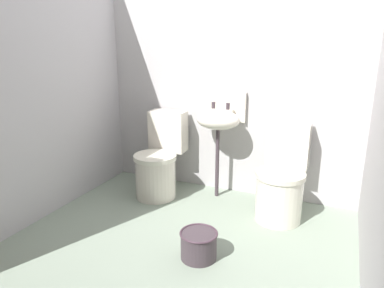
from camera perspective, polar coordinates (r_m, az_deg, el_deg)
ground_plane at (r=2.75m, az=-2.45°, el=-16.57°), size 2.85×2.67×0.08m
wall_back at (r=3.44m, az=6.08°, el=10.16°), size 2.85×0.10×2.18m
wall_left at (r=3.18m, az=-23.30°, el=8.47°), size 0.10×2.47×2.18m
toilet_left at (r=3.46m, az=-5.21°, el=-2.87°), size 0.42×0.60×0.78m
toilet_right at (r=3.10m, az=14.10°, el=-5.58°), size 0.40×0.59×0.78m
sink at (r=3.30m, az=4.35°, el=4.04°), size 0.42×0.35×0.99m
bucket at (r=2.54m, az=1.07°, el=-15.70°), size 0.26×0.26×0.20m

